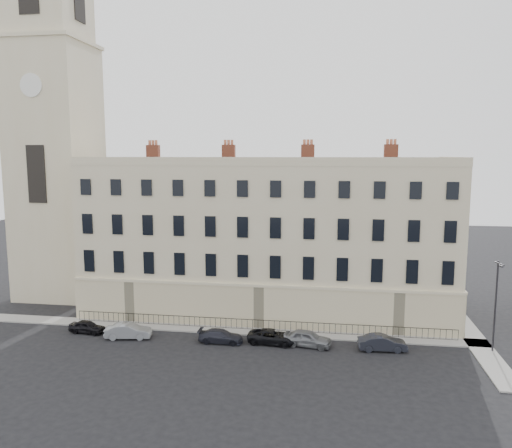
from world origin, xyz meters
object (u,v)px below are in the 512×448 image
object	(u,v)px
car_c	(221,336)
streetlamp	(496,302)
car_d	(272,337)
car_f	(382,343)
car_e	(308,338)
car_a	(87,327)
car_b	(128,331)

from	to	relation	value
car_c	streetlamp	size ratio (longest dim) A/B	0.51
streetlamp	car_d	bearing A→B (deg)	172.47
car_f	car_e	bearing A→B (deg)	84.40
car_a	car_d	bearing A→B (deg)	-83.66
car_a	streetlamp	distance (m)	35.11
car_e	car_a	bearing A→B (deg)	99.20
car_a	streetlamp	bearing A→B (deg)	-82.43
car_d	car_f	distance (m)	9.14
streetlamp	car_a	bearing A→B (deg)	171.32
car_a	car_b	size ratio (longest dim) A/B	0.83
car_a	car_f	bearing A→B (deg)	-84.12
car_a	car_b	distance (m)	4.27
streetlamp	car_c	bearing A→B (deg)	173.18
car_d	streetlamp	size ratio (longest dim) A/B	0.56
car_a	car_c	bearing A→B (deg)	-85.77
car_c	car_e	bearing A→B (deg)	-87.58
car_b	car_e	xyz separation A→B (m)	(15.67, 0.56, 0.03)
car_a	car_f	xyz separation A→B (m)	(26.02, -0.18, 0.09)
car_a	car_e	distance (m)	19.89
car_b	car_d	xyz separation A→B (m)	(12.67, 0.72, -0.07)
car_b	streetlamp	world-z (taller)	streetlamp
car_a	car_b	xyz separation A→B (m)	(4.21, -0.70, 0.10)
car_d	car_f	world-z (taller)	car_f
car_e	car_f	world-z (taller)	car_e
car_c	car_b	bearing A→B (deg)	91.88
car_c	car_e	size ratio (longest dim) A/B	0.96
car_c	car_f	world-z (taller)	car_f
car_a	car_c	world-z (taller)	car_a
car_c	car_e	world-z (taller)	car_e
car_c	car_d	xyz separation A→B (m)	(4.41, 0.47, 0.03)
car_b	streetlamp	distance (m)	30.94
car_a	streetlamp	xyz separation A→B (m)	(34.91, 0.79, 3.65)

